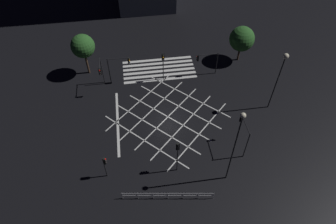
# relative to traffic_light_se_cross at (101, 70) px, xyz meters

# --- Properties ---
(ground_plane) EXTENTS (200.00, 200.00, 0.00)m
(ground_plane) POSITION_rel_traffic_light_se_cross_xyz_m (-7.82, 6.29, -3.31)
(ground_plane) COLOR black
(road_markings) EXTENTS (15.56, 19.61, 0.01)m
(road_markings) POSITION_rel_traffic_light_se_cross_xyz_m (-7.45, 0.71, -3.31)
(road_markings) COLOR silver
(road_markings) RESTS_ON ground_plane
(traffic_light_se_cross) EXTENTS (0.36, 2.70, 4.50)m
(traffic_light_se_cross) POSITION_rel_traffic_light_se_cross_xyz_m (0.00, 0.00, 0.00)
(traffic_light_se_cross) COLOR black
(traffic_light_se_cross) RESTS_ON ground_plane
(traffic_light_nw_cross) EXTENTS (0.36, 2.91, 4.08)m
(traffic_light_nw_cross) POSITION_rel_traffic_light_se_cross_xyz_m (-15.26, 11.82, -0.29)
(traffic_light_nw_cross) COLOR black
(traffic_light_nw_cross) RESTS_ON ground_plane
(traffic_light_median_north) EXTENTS (0.36, 0.39, 4.58)m
(traffic_light_median_north) POSITION_rel_traffic_light_se_cross_xyz_m (-7.69, 13.88, -0.06)
(traffic_light_median_north) COLOR black
(traffic_light_median_north) RESTS_ON ground_plane
(traffic_light_median_south) EXTENTS (0.36, 0.39, 4.42)m
(traffic_light_median_south) POSITION_rel_traffic_light_se_cross_xyz_m (-8.18, -0.75, -0.17)
(traffic_light_median_south) COLOR black
(traffic_light_median_south) RESTS_ON ground_plane
(traffic_light_se_main) EXTENTS (2.97, 0.36, 4.19)m
(traffic_light_se_main) POSITION_rel_traffic_light_se_cross_xyz_m (-2.43, -1.04, -0.21)
(traffic_light_se_main) COLOR black
(traffic_light_se_main) RESTS_ON ground_plane
(traffic_light_ne_main) EXTENTS (0.39, 0.36, 3.29)m
(traffic_light_ne_main) POSITION_rel_traffic_light_se_cross_xyz_m (-0.36, 13.63, -0.96)
(traffic_light_ne_main) COLOR black
(traffic_light_ne_main) RESTS_ON ground_plane
(traffic_light_sw_main) EXTENTS (3.04, 0.36, 3.57)m
(traffic_light_sw_main) POSITION_rel_traffic_light_se_cross_xyz_m (-14.10, -1.05, -0.66)
(traffic_light_sw_main) COLOR black
(traffic_light_sw_main) RESTS_ON ground_plane
(street_lamp_east) EXTENTS (0.64, 0.64, 8.37)m
(street_lamp_east) POSITION_rel_traffic_light_se_cross_xyz_m (-20.78, 6.43, 3.21)
(street_lamp_east) COLOR black
(street_lamp_east) RESTS_ON ground_plane
(street_lamp_west) EXTENTS (0.50, 0.50, 10.12)m
(street_lamp_west) POSITION_rel_traffic_light_se_cross_xyz_m (-12.65, 15.64, 3.52)
(street_lamp_west) COLOR black
(street_lamp_west) RESTS_ON ground_plane
(street_tree_near) EXTENTS (3.19, 3.19, 6.14)m
(street_tree_near) POSITION_rel_traffic_light_se_cross_xyz_m (2.19, -3.75, 1.21)
(street_tree_near) COLOR #473323
(street_tree_near) RESTS_ON ground_plane
(street_tree_far) EXTENTS (3.57, 3.57, 5.44)m
(street_tree_far) POSITION_rel_traffic_light_se_cross_xyz_m (-19.83, -3.62, 0.34)
(street_tree_far) COLOR #473323
(street_tree_far) RESTS_ON ground_plane
(pedestrian_railing) EXTENTS (8.98, 1.33, 1.05)m
(pedestrian_railing) POSITION_rel_traffic_light_se_cross_xyz_m (-6.27, 17.07, -2.64)
(pedestrian_railing) COLOR #B7B7BC
(pedestrian_railing) RESTS_ON ground_plane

